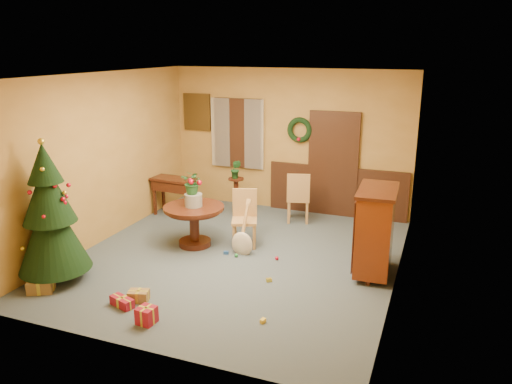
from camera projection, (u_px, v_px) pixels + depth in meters
The scene contains 21 objects.
room_envelope at pixel (297, 158), 10.15m from camera, with size 5.50×5.50×5.50m.
dining_table at pixel (194, 218), 8.49m from camera, with size 1.03×1.03×0.71m.
urn at pixel (193, 200), 8.40m from camera, with size 0.30×0.30×0.22m, color slate.
centerpiece_plant at pixel (193, 182), 8.31m from camera, with size 0.36×0.32×0.41m, color #1E4C23.
chair_near at pixel (245, 216), 8.54m from camera, with size 0.54×0.54×0.97m.
chair_far at pixel (298, 196), 9.60m from camera, with size 0.53×0.53×1.00m.
guitar at pixel (242, 229), 8.14m from camera, with size 0.37×0.17×0.87m, color beige, non-canonical shape.
plant_stand at pixel (236, 193), 9.93m from camera, with size 0.31×0.31×0.80m.
stand_plant at pixel (236, 169), 9.80m from camera, with size 0.20×0.16×0.37m, color #19471E.
christmas_tree at pixel (50, 215), 7.07m from camera, with size 1.02×1.02×2.11m.
writing_desk at pixel (174, 187), 10.02m from camera, with size 0.89×0.48×0.77m.
sideboard at pixel (375, 229), 7.36m from camera, with size 0.59×1.06×1.33m.
gift_a at pixel (41, 286), 6.97m from camera, with size 0.41×0.37×0.18m.
gift_b at pixel (147, 315), 6.17m from camera, with size 0.23×0.23×0.22m.
gift_c at pixel (139, 296), 6.73m from camera, with size 0.31×0.25×0.15m.
gift_d at pixel (122, 302), 6.58m from camera, with size 0.38×0.25×0.13m.
toy_a at pixel (226, 253), 8.25m from camera, with size 0.08×0.05×0.05m, color #244D9C.
toy_b at pixel (236, 255), 8.13m from camera, with size 0.06×0.06×0.06m, color green.
toy_c at pixel (263, 321), 6.20m from camera, with size 0.08×0.05×0.05m, color gold.
toy_d at pixel (277, 258), 8.02m from camera, with size 0.06×0.06×0.06m, color red.
toy_e at pixel (269, 280), 7.28m from camera, with size 0.08×0.05×0.05m, color gold.
Camera 1 is at (2.97, -6.88, 3.31)m, focal length 35.00 mm.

